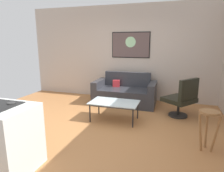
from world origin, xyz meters
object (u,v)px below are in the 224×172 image
coffee_table (114,103)px  wall_painting (131,45)px  armchair (182,98)px  couch (125,93)px  bar_stool (209,121)px

coffee_table → wall_painting: 2.23m
armchair → wall_painting: bearing=141.8°
coffee_table → armchair: armchair is taller
couch → coffee_table: couch is taller
armchair → wall_painting: 2.25m
couch → armchair: bearing=-22.1°
coffee_table → bar_stool: (1.80, -0.75, 0.11)m
bar_stool → wall_painting: bearing=125.9°
couch → armchair: armchair is taller
bar_stool → coffee_table: bearing=157.5°
coffee_table → armchair: bearing=24.8°
couch → armchair: (1.51, -0.61, 0.16)m
couch → armchair: 1.64m
couch → coffee_table: 1.28m
bar_stool → couch: bearing=132.9°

